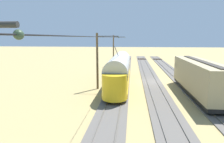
# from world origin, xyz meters

# --- Properties ---
(ground_plane) EXTENTS (220.00, 220.00, 0.00)m
(ground_plane) POSITION_xyz_m (0.00, 0.00, 0.00)
(ground_plane) COLOR #9E8956
(track_streetcar_siding) EXTENTS (2.80, 80.00, 0.18)m
(track_streetcar_siding) POSITION_xyz_m (-4.69, -0.31, 0.05)
(track_streetcar_siding) COLOR #56514C
(track_streetcar_siding) RESTS_ON ground
(track_adjacent_siding) EXTENTS (2.80, 80.00, 0.18)m
(track_adjacent_siding) POSITION_xyz_m (0.00, -0.31, 0.05)
(track_adjacent_siding) COLOR #56514C
(track_adjacent_siding) RESTS_ON ground
(track_third_siding) EXTENTS (2.80, 80.00, 0.18)m
(track_third_siding) POSITION_xyz_m (4.69, -0.31, 0.05)
(track_third_siding) COLOR #56514C
(track_third_siding) RESTS_ON ground
(vintage_streetcar) EXTENTS (2.65, 17.36, 5.52)m
(vintage_streetcar) POSITION_xyz_m (4.69, 2.38, 2.26)
(vintage_streetcar) COLOR gold
(vintage_streetcar) RESTS_ON ground
(coach_adjacent) EXTENTS (2.96, 12.94, 3.85)m
(coach_adjacent) POSITION_xyz_m (-4.70, 6.15, 2.16)
(coach_adjacent) COLOR tan
(coach_adjacent) RESTS_ON ground
(catenary_pole_foreground) EXTENTS (2.91, 0.28, 7.15)m
(catenary_pole_foreground) POSITION_xyz_m (7.30, -16.53, 3.74)
(catenary_pole_foreground) COLOR brown
(catenary_pole_foreground) RESTS_ON ground
(catenary_pole_mid_near) EXTENTS (2.91, 0.28, 7.15)m
(catenary_pole_mid_near) POSITION_xyz_m (7.30, 4.54, 3.74)
(catenary_pole_mid_near) COLOR brown
(catenary_pole_mid_near) RESTS_ON ground
(overhead_wire_run) EXTENTS (2.70, 46.13, 0.18)m
(overhead_wire_run) POSITION_xyz_m (4.74, 3.78, 6.60)
(overhead_wire_run) COLOR black
(overhead_wire_run) RESTS_ON ground
(switch_stand) EXTENTS (0.50, 0.30, 1.24)m
(switch_stand) POSITION_xyz_m (-6.33, -12.93, 0.70)
(switch_stand) COLOR black
(switch_stand) RESTS_ON ground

